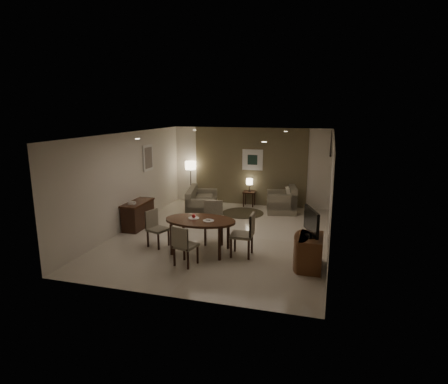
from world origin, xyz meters
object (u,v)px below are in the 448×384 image
(tv_cabinet, at_px, (311,252))
(chair_far, at_px, (213,223))
(armchair, at_px, (281,199))
(dining_table, at_px, (200,236))
(chair_near, at_px, (186,245))
(console_desk, at_px, (138,215))
(chair_left, at_px, (158,229))
(side_table, at_px, (249,199))
(sofa, at_px, (202,201))
(chair_right, at_px, (242,234))
(floor_lamp, at_px, (191,182))

(tv_cabinet, xyz_separation_m, chair_far, (-2.45, 0.90, 0.17))
(armchair, bearing_deg, dining_table, -30.60)
(chair_near, height_order, armchair, chair_near)
(console_desk, bearing_deg, chair_left, -45.22)
(tv_cabinet, distance_m, chair_near, 2.68)
(side_table, bearing_deg, chair_far, -91.41)
(tv_cabinet, xyz_separation_m, chair_left, (-3.68, 0.28, 0.10))
(sofa, bearing_deg, chair_far, -168.15)
(side_table, bearing_deg, sofa, -134.58)
(dining_table, bearing_deg, chair_near, -93.53)
(console_desk, xyz_separation_m, side_table, (2.54, 3.25, -0.12))
(dining_table, height_order, chair_near, chair_near)
(side_table, bearing_deg, tv_cabinet, -63.63)
(chair_far, distance_m, armchair, 3.57)
(chair_left, distance_m, chair_right, 2.12)
(console_desk, height_order, dining_table, dining_table)
(dining_table, relative_size, armchair, 1.74)
(floor_lamp, bearing_deg, chair_near, -70.30)
(chair_far, xyz_separation_m, side_table, (0.09, 3.84, -0.26))
(tv_cabinet, height_order, dining_table, dining_table)
(chair_near, relative_size, floor_lamp, 0.60)
(chair_near, height_order, sofa, chair_near)
(chair_far, relative_size, floor_lamp, 0.70)
(sofa, distance_m, floor_lamp, 1.62)
(chair_near, bearing_deg, sofa, -61.19)
(chair_far, xyz_separation_m, chair_left, (-1.24, -0.62, -0.07))
(chair_left, relative_size, sofa, 0.51)
(console_desk, bearing_deg, sofa, 57.19)
(chair_far, distance_m, chair_right, 1.09)
(console_desk, relative_size, armchair, 1.24)
(sofa, relative_size, floor_lamp, 1.17)
(chair_near, bearing_deg, armchair, -92.17)
(console_desk, xyz_separation_m, dining_table, (2.33, -1.27, 0.02))
(console_desk, relative_size, dining_table, 0.71)
(floor_lamp, bearing_deg, console_desk, -96.43)
(side_table, xyz_separation_m, floor_lamp, (-2.17, 0.01, 0.48))
(chair_far, distance_m, sofa, 2.81)
(console_desk, relative_size, floor_lamp, 0.81)
(chair_far, height_order, armchair, chair_far)
(sofa, xyz_separation_m, floor_lamp, (-0.89, 1.31, 0.34))
(console_desk, distance_m, chair_left, 1.71)
(chair_near, bearing_deg, chair_far, -81.77)
(chair_right, bearing_deg, console_desk, -111.79)
(sofa, bearing_deg, side_table, -57.73)
(console_desk, relative_size, chair_right, 1.18)
(tv_cabinet, distance_m, chair_right, 1.60)
(dining_table, relative_size, chair_right, 1.66)
(chair_left, distance_m, armchair, 4.68)
(chair_far, xyz_separation_m, armchair, (1.28, 3.33, -0.09))
(armchair, bearing_deg, side_table, -124.71)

